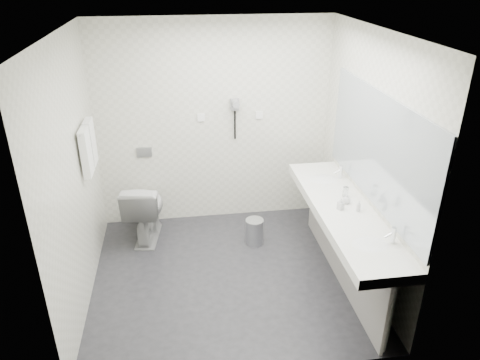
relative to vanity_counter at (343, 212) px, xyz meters
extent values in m
plane|color=#28272C|center=(-1.12, 0.20, -0.80)|extent=(2.80, 2.80, 0.00)
plane|color=white|center=(-1.12, 0.20, 1.70)|extent=(2.80, 2.80, 0.00)
plane|color=silver|center=(-1.12, 1.50, 0.45)|extent=(2.80, 0.00, 2.80)
plane|color=silver|center=(-1.12, -1.10, 0.45)|extent=(2.80, 0.00, 2.80)
plane|color=silver|center=(-2.52, 0.20, 0.45)|extent=(0.00, 2.60, 2.60)
plane|color=silver|center=(0.27, 0.20, 0.45)|extent=(0.00, 2.60, 2.60)
cube|color=white|center=(0.00, 0.00, 0.00)|extent=(0.55, 2.20, 0.10)
cube|color=gray|center=(0.02, 0.00, -0.42)|extent=(0.03, 2.15, 0.75)
cylinder|color=silver|center=(0.05, -1.04, -0.42)|extent=(0.06, 0.06, 0.75)
cylinder|color=silver|center=(0.05, 1.04, -0.42)|extent=(0.06, 0.06, 0.75)
cube|color=#B2BCC6|center=(0.26, 0.00, 0.65)|extent=(0.02, 2.20, 1.05)
ellipsoid|color=white|center=(0.00, -0.65, 0.04)|extent=(0.40, 0.31, 0.05)
ellipsoid|color=white|center=(0.00, 0.65, 0.04)|extent=(0.40, 0.31, 0.05)
cylinder|color=silver|center=(0.19, -0.65, 0.12)|extent=(0.04, 0.04, 0.15)
cylinder|color=silver|center=(0.19, 0.65, 0.12)|extent=(0.04, 0.04, 0.15)
imported|color=white|center=(-0.05, -0.03, 0.11)|extent=(0.07, 0.07, 0.12)
imported|color=white|center=(0.06, 0.08, 0.10)|extent=(0.10, 0.10, 0.10)
imported|color=white|center=(0.11, -0.09, 0.11)|extent=(0.06, 0.06, 0.11)
cylinder|color=silver|center=(0.09, 0.22, 0.10)|extent=(0.07, 0.07, 0.10)
imported|color=white|center=(-2.00, 1.10, -0.42)|extent=(0.52, 0.80, 0.75)
cube|color=#B2B5BA|center=(-1.98, 1.49, 0.15)|extent=(0.18, 0.02, 0.12)
cylinder|color=#B2B5BA|center=(-0.74, 0.78, -0.65)|extent=(0.24, 0.24, 0.30)
cylinder|color=#B2B5BA|center=(-0.74, 0.78, -0.50)|extent=(0.21, 0.21, 0.02)
cylinder|color=silver|center=(-2.47, 0.75, 0.75)|extent=(0.02, 0.62, 0.02)
cube|color=white|center=(-2.46, 0.61, 0.53)|extent=(0.07, 0.24, 0.48)
cube|color=white|center=(-2.46, 0.89, 0.53)|extent=(0.07, 0.24, 0.48)
cube|color=gray|center=(-0.88, 1.47, 0.70)|extent=(0.10, 0.04, 0.14)
cylinder|color=gray|center=(-0.88, 1.40, 0.73)|extent=(0.08, 0.14, 0.08)
cylinder|color=black|center=(-0.88, 1.46, 0.45)|extent=(0.02, 0.02, 0.35)
cube|color=white|center=(-1.27, 1.49, 0.55)|extent=(0.09, 0.02, 0.09)
cube|color=white|center=(-0.57, 1.49, 0.55)|extent=(0.09, 0.02, 0.09)
camera|label=1|loc=(-1.57, -3.69, 2.22)|focal=33.97mm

